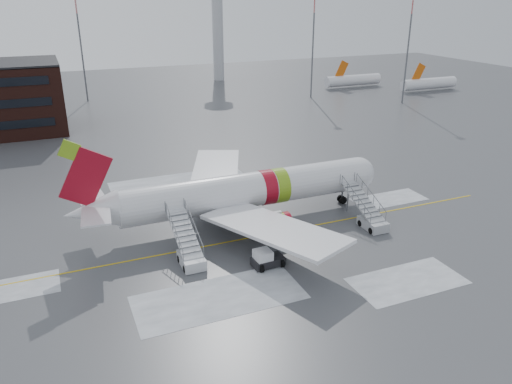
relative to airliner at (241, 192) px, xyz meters
name	(u,v)px	position (x,y,z in m)	size (l,w,h in m)	color
ground	(242,235)	(-1.10, -3.24, -3.42)	(260.00, 260.00, 0.00)	#494C4F
airliner	(241,192)	(0.00, 0.00, 0.00)	(35.03, 32.97, 11.18)	white
airstair_fwd	(369,217)	(12.24, -6.54, -2.35)	(2.05, 7.70, 3.48)	#A5A8AC
airstair_aft	(189,251)	(-7.72, -6.54, -2.35)	(2.05, 7.70, 3.48)	silver
pushback_tug	(266,259)	(-1.45, -10.11, -2.67)	(3.03, 2.34, 1.69)	black
control_tower	(217,11)	(28.90, 91.76, 15.33)	(6.40, 6.40, 30.00)	#B2B5BA
light_mast_far_ne	(313,37)	(40.90, 58.76, 10.42)	(1.20, 1.20, 24.25)	#595B60
light_mast_far_n	(80,39)	(-9.10, 74.76, 10.42)	(1.20, 1.20, 24.25)	#595B60
light_mast_far_e	(409,40)	(56.90, 44.76, 10.42)	(1.20, 1.20, 24.25)	#595B60
distant_aircraft	(377,90)	(61.40, 60.76, -3.42)	(35.00, 18.00, 8.00)	#D8590C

